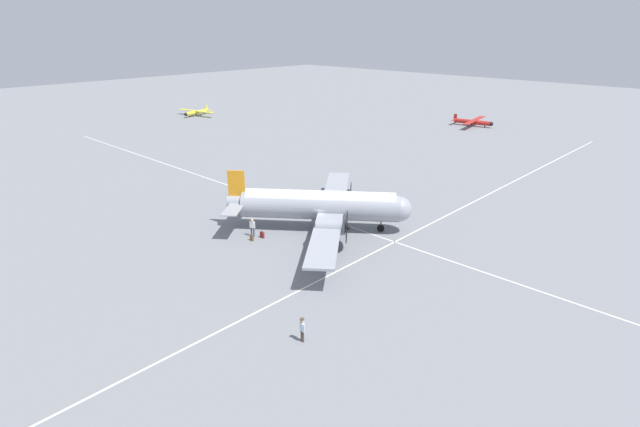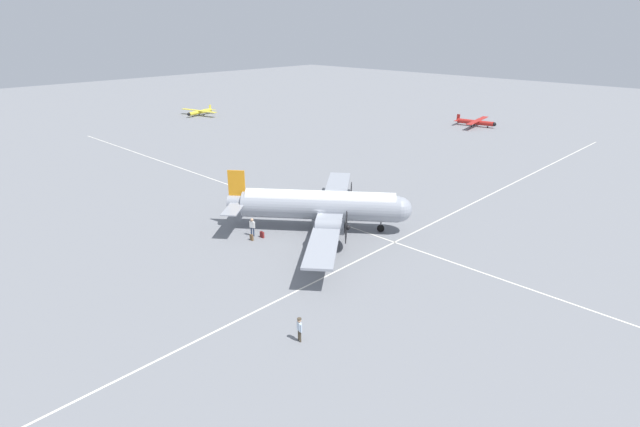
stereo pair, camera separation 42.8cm
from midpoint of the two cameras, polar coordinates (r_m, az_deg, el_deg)
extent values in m
plane|color=slate|center=(48.41, 0.25, -1.81)|extent=(300.00, 300.00, 0.00)
cube|color=silver|center=(50.10, 2.22, -1.01)|extent=(120.00, 0.16, 0.01)
cube|color=silver|center=(44.25, 6.90, -4.22)|extent=(0.16, 120.00, 0.01)
cylinder|color=#9399A3|center=(47.55, 0.26, 0.81)|extent=(13.37, 11.15, 2.51)
cylinder|color=white|center=(47.32, 0.26, 1.60)|extent=(12.33, 10.11, 1.76)
sphere|color=#9399A3|center=(47.42, 9.29, 0.47)|extent=(2.39, 2.39, 2.39)
cylinder|color=#9399A3|center=(48.80, -8.52, 1.26)|extent=(3.16, 2.88, 1.38)
cube|color=orange|center=(48.39, -9.26, 3.25)|extent=(1.38, 1.12, 2.89)
cube|color=#9399A3|center=(48.85, -8.94, 1.42)|extent=(6.05, 7.22, 0.10)
cube|color=#9399A3|center=(47.57, 1.57, 0.41)|extent=(17.19, 21.22, 0.20)
cylinder|color=#9399A3|center=(51.54, 2.24, 2.06)|extent=(2.87, 2.66, 1.38)
cylinder|color=black|center=(51.47, 3.80, 2.00)|extent=(1.81, 2.32, 2.90)
sphere|color=black|center=(51.47, 3.94, 2.00)|extent=(0.48, 0.48, 0.48)
cylinder|color=#9399A3|center=(43.60, 1.45, -1.51)|extent=(2.87, 2.66, 1.38)
cylinder|color=black|center=(43.51, 3.30, -1.59)|extent=(1.81, 2.32, 2.90)
sphere|color=black|center=(43.51, 3.46, -1.59)|extent=(0.48, 0.48, 0.48)
cylinder|color=#4C4C51|center=(51.90, 1.94, 0.99)|extent=(0.18, 0.18, 0.96)
cylinder|color=black|center=(52.06, 1.93, 0.49)|extent=(1.05, 0.91, 1.10)
cylinder|color=#4C4C51|center=(44.02, 1.11, -2.74)|extent=(0.18, 0.18, 0.96)
cylinder|color=black|center=(44.21, 1.10, -3.31)|extent=(1.05, 0.91, 1.10)
cylinder|color=#4C4C51|center=(47.91, 7.22, -1.21)|extent=(0.14, 0.14, 0.88)
cylinder|color=black|center=(48.08, 7.20, -1.69)|extent=(0.66, 0.57, 0.70)
cylinder|color=#473D2D|center=(32.19, -2.06, -13.68)|extent=(0.11, 0.11, 0.78)
cylinder|color=#473D2D|center=(32.02, -1.86, -13.88)|extent=(0.11, 0.11, 0.78)
cube|color=silver|center=(31.72, -1.98, -12.76)|extent=(0.41, 0.28, 0.59)
sphere|color=tan|center=(31.49, -1.99, -12.11)|extent=(0.26, 0.26, 0.26)
cylinder|color=silver|center=(31.91, -2.17, -12.60)|extent=(0.09, 0.09, 0.56)
cylinder|color=silver|center=(31.57, -1.78, -13.01)|extent=(0.09, 0.09, 0.56)
cube|color=maroon|center=(31.72, -1.82, -12.60)|extent=(0.05, 0.02, 0.38)
cylinder|color=#473D2D|center=(31.43, -1.99, -11.94)|extent=(0.34, 0.34, 0.07)
cylinder|color=navy|center=(47.18, -7.59, -2.06)|extent=(0.12, 0.12, 0.85)
cylinder|color=navy|center=(47.06, -7.33, -2.11)|extent=(0.12, 0.12, 0.85)
cube|color=white|center=(46.83, -7.51, -1.25)|extent=(0.45, 0.33, 0.64)
sphere|color=tan|center=(46.66, -7.53, -0.72)|extent=(0.28, 0.28, 0.28)
cylinder|color=white|center=(46.97, -7.77, -1.24)|extent=(0.10, 0.10, 0.61)
cylinder|color=white|center=(46.73, -7.23, -1.33)|extent=(0.10, 0.10, 0.61)
cube|color=maroon|center=(46.89, -7.45, -1.12)|extent=(0.05, 0.03, 0.41)
cube|color=brown|center=(46.25, -7.56, -2.74)|extent=(0.37, 0.16, 0.56)
cube|color=#4A3520|center=(46.13, -7.58, -2.38)|extent=(0.13, 0.11, 0.02)
cube|color=maroon|center=(46.73, -6.38, -2.42)|extent=(0.45, 0.18, 0.57)
cube|color=#551515|center=(46.61, -6.40, -2.06)|extent=(0.16, 0.13, 0.02)
cylinder|color=#B2231E|center=(103.23, 17.43, 9.92)|extent=(7.09, 2.02, 0.86)
sphere|color=black|center=(102.23, 19.41, 9.60)|extent=(0.77, 0.77, 0.77)
cube|color=#B2231E|center=(103.05, 17.66, 10.10)|extent=(2.83, 10.60, 0.08)
cube|color=#B2231E|center=(104.15, 15.65, 10.57)|extent=(0.63, 0.16, 1.12)
cube|color=#B2231E|center=(104.24, 15.62, 10.27)|extent=(1.11, 3.49, 0.04)
cylinder|color=black|center=(102.65, 18.73, 9.35)|extent=(0.29, 0.13, 0.28)
cylinder|color=#4C4C51|center=(102.63, 18.74, 9.41)|extent=(0.06, 0.06, 0.21)
cylinder|color=black|center=(104.19, 17.32, 9.66)|extent=(0.29, 0.13, 0.28)
cylinder|color=#4C4C51|center=(104.17, 17.33, 9.72)|extent=(0.06, 0.06, 0.21)
cylinder|color=black|center=(102.72, 17.05, 9.54)|extent=(0.29, 0.13, 0.28)
cylinder|color=#4C4C51|center=(102.70, 17.05, 9.60)|extent=(0.06, 0.06, 0.21)
cylinder|color=yellow|center=(113.84, -13.43, 11.22)|extent=(2.13, 6.46, 0.79)
sphere|color=black|center=(111.52, -14.66, 10.92)|extent=(0.71, 0.71, 0.71)
cube|color=yellow|center=(113.53, -13.57, 11.36)|extent=(9.65, 3.02, 0.08)
cube|color=yellow|center=(115.96, -12.35, 11.78)|extent=(0.18, 0.57, 1.02)
cube|color=yellow|center=(116.04, -12.33, 11.54)|extent=(3.18, 1.15, 0.04)
cylinder|color=black|center=(112.35, -14.23, 10.71)|extent=(0.14, 0.29, 0.28)
cylinder|color=#4C4C51|center=(112.33, -14.24, 10.77)|extent=(0.06, 0.06, 0.21)
cylinder|color=black|center=(113.69, -13.02, 10.93)|extent=(0.14, 0.29, 0.28)
cylinder|color=#4C4C51|center=(113.67, -13.02, 10.98)|extent=(0.06, 0.06, 0.21)
cylinder|color=black|center=(114.68, -13.54, 10.97)|extent=(0.14, 0.29, 0.28)
cylinder|color=#4C4C51|center=(114.66, -13.54, 11.02)|extent=(0.06, 0.06, 0.21)
camera|label=1|loc=(0.21, -89.74, 0.10)|focal=28.00mm
camera|label=2|loc=(0.21, 90.26, -0.10)|focal=28.00mm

